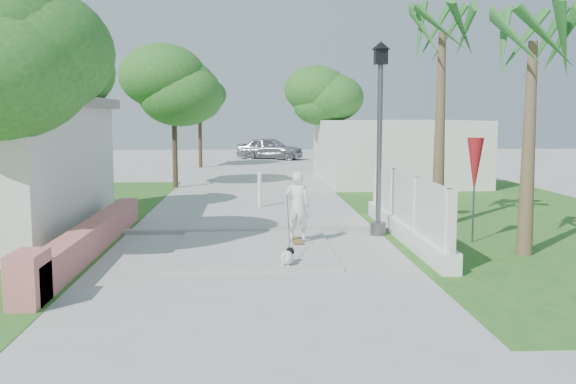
{
  "coord_description": "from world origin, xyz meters",
  "views": [
    {
      "loc": [
        -0.05,
        -9.11,
        2.75
      ],
      "look_at": [
        0.76,
        4.89,
        1.1
      ],
      "focal_mm": 40.0,
      "sensor_mm": 36.0,
      "label": 1
    }
  ],
  "objects": [
    {
      "name": "grass_right",
      "position": [
        7.0,
        8.0,
        0.01
      ],
      "size": [
        8.0,
        20.0,
        0.01
      ],
      "primitive_type": "cube",
      "color": "#28641F",
      "rests_on": "ground"
    },
    {
      "name": "tree_path_right",
      "position": [
        3.22,
        19.98,
        3.49
      ],
      "size": [
        3.0,
        3.0,
        4.79
      ],
      "color": "#4C3826",
      "rests_on": "ground"
    },
    {
      "name": "skateboarder",
      "position": [
        0.83,
        4.14,
        0.76
      ],
      "size": [
        0.65,
        2.39,
        1.59
      ],
      "rotation": [
        0.0,
        0.0,
        2.93
      ],
      "color": "olive",
      "rests_on": "ground"
    },
    {
      "name": "patio_umbrella",
      "position": [
        4.8,
        4.5,
        1.69
      ],
      "size": [
        0.36,
        0.36,
        2.3
      ],
      "color": "#59595E",
      "rests_on": "ground"
    },
    {
      "name": "dog",
      "position": [
        0.61,
        2.4,
        0.2
      ],
      "size": [
        0.36,
        0.51,
        0.36
      ],
      "rotation": [
        0.0,
        0.0,
        -0.37
      ],
      "color": "white",
      "rests_on": "ground"
    },
    {
      "name": "tree_path_far",
      "position": [
        -2.78,
        25.98,
        3.82
      ],
      "size": [
        3.2,
        3.2,
        5.17
      ],
      "color": "#4C3826",
      "rests_on": "ground"
    },
    {
      "name": "tree_left_near",
      "position": [
        -4.48,
        2.98,
        3.82
      ],
      "size": [
        3.6,
        3.6,
        5.28
      ],
      "color": "#4C3826",
      "rests_on": "ground"
    },
    {
      "name": "tree_left_mid",
      "position": [
        -5.48,
        8.48,
        3.5
      ],
      "size": [
        3.2,
        3.2,
        4.85
      ],
      "color": "#4C3826",
      "rests_on": "ground"
    },
    {
      "name": "curb",
      "position": [
        0.0,
        6.0,
        0.05
      ],
      "size": [
        6.5,
        0.25,
        0.1
      ],
      "primitive_type": "cube",
      "color": "#999993",
      "rests_on": "ground"
    },
    {
      "name": "pink_wall",
      "position": [
        -3.3,
        3.55,
        0.31
      ],
      "size": [
        0.45,
        8.2,
        0.8
      ],
      "color": "#C46466",
      "rests_on": "ground"
    },
    {
      "name": "tree_path_left",
      "position": [
        -2.98,
        15.98,
        3.82
      ],
      "size": [
        3.4,
        3.4,
        5.23
      ],
      "color": "#4C3826",
      "rests_on": "ground"
    },
    {
      "name": "path_strip",
      "position": [
        0.0,
        20.0,
        0.03
      ],
      "size": [
        3.2,
        36.0,
        0.06
      ],
      "primitive_type": "cube",
      "color": "#B7B7B2",
      "rests_on": "ground"
    },
    {
      "name": "bollard",
      "position": [
        0.2,
        10.0,
        0.58
      ],
      "size": [
        0.14,
        0.14,
        1.09
      ],
      "color": "white",
      "rests_on": "ground"
    },
    {
      "name": "palm_near",
      "position": [
        5.4,
        3.2,
        3.95
      ],
      "size": [
        1.8,
        1.8,
        4.7
      ],
      "color": "brown",
      "rests_on": "ground"
    },
    {
      "name": "lattice_fence",
      "position": [
        3.4,
        5.0,
        0.54
      ],
      "size": [
        0.35,
        7.0,
        1.5
      ],
      "color": "white",
      "rests_on": "ground"
    },
    {
      "name": "palm_far",
      "position": [
        4.6,
        6.5,
        4.48
      ],
      "size": [
        1.8,
        1.8,
        5.3
      ],
      "color": "brown",
      "rests_on": "ground"
    },
    {
      "name": "parked_car",
      "position": [
        1.2,
        32.16,
        0.72
      ],
      "size": [
        4.54,
        2.75,
        1.45
      ],
      "primitive_type": "imported",
      "rotation": [
        0.0,
        0.0,
        1.31
      ],
      "color": "#A2A5A9",
      "rests_on": "ground"
    },
    {
      "name": "ground",
      "position": [
        0.0,
        0.0,
        0.0
      ],
      "size": [
        90.0,
        90.0,
        0.0
      ],
      "primitive_type": "plane",
      "color": "#B7B7B2",
      "rests_on": "ground"
    },
    {
      "name": "street_lamp",
      "position": [
        2.9,
        5.5,
        2.43
      ],
      "size": [
        0.44,
        0.44,
        4.44
      ],
      "color": "#59595E",
      "rests_on": "ground"
    },
    {
      "name": "building_right",
      "position": [
        6.0,
        18.0,
        1.3
      ],
      "size": [
        6.0,
        8.0,
        2.6
      ],
      "primitive_type": "cube",
      "color": "silver",
      "rests_on": "ground"
    }
  ]
}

